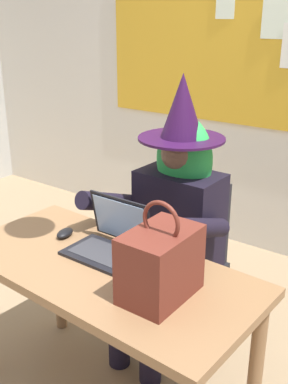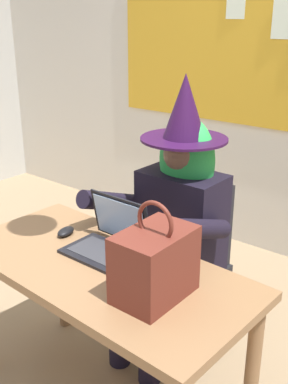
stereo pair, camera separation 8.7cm
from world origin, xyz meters
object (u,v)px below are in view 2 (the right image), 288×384
at_px(chair_at_desk, 187,252).
at_px(handbag, 155,263).
at_px(person_costumed, 175,209).
at_px(computer_mouse, 66,232).
at_px(laptop, 109,240).
at_px(desk_main, 102,286).

xyz_separation_m(chair_at_desk, handbag, (0.33, -0.71, 0.36)).
bearing_deg(person_costumed, handbag, 30.31).
height_order(chair_at_desk, computer_mouse, chair_at_desk).
bearing_deg(computer_mouse, chair_at_desk, 48.51).
relative_size(laptop, computer_mouse, 3.12).
distance_m(desk_main, computer_mouse, 0.36).
bearing_deg(handbag, computer_mouse, 168.15).
xyz_separation_m(desk_main, laptop, (-0.06, 0.11, 0.16)).
distance_m(desk_main, handbag, 0.40).
bearing_deg(handbag, laptop, 158.08).
xyz_separation_m(laptop, computer_mouse, (-0.26, -0.02, -0.04)).
distance_m(person_costumed, laptop, 0.44).
bearing_deg(desk_main, handbag, -6.37).
bearing_deg(person_costumed, desk_main, 2.66).
height_order(desk_main, handbag, handbag).
xyz_separation_m(chair_at_desk, person_costumed, (-0.00, -0.12, 0.29)).
height_order(desk_main, computer_mouse, computer_mouse).
height_order(desk_main, person_costumed, person_costumed).
xyz_separation_m(desk_main, handbag, (0.31, -0.04, 0.24)).
bearing_deg(laptop, desk_main, -63.01).
distance_m(chair_at_desk, person_costumed, 0.31).
relative_size(desk_main, handbag, 3.56).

